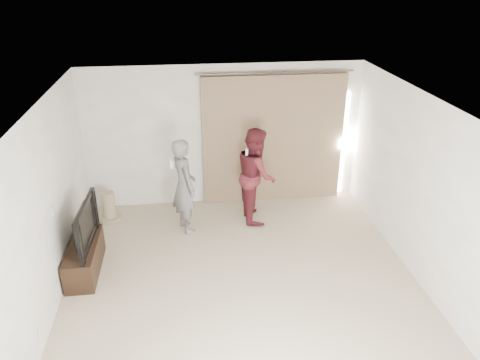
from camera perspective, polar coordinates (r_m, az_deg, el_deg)
The scene contains 10 objects.
floor at distance 6.74m, azimuth 0.47°, elevation -13.10°, with size 5.50×5.50×0.00m, color tan.
wall_back at distance 8.53m, azimuth -1.97°, elevation 5.40°, with size 5.00×0.04×2.60m, color white.
wall_left at distance 6.24m, azimuth -22.94°, elevation -4.44°, with size 0.04×5.50×2.60m.
ceiling at distance 5.53m, azimuth 0.56°, elevation 8.61°, with size 5.00×5.50×0.01m, color white.
curtain at distance 8.63m, azimuth 4.16°, elevation 4.89°, with size 2.80×0.11×2.46m.
tv_console at distance 7.32m, azimuth -18.41°, elevation -8.98°, with size 0.41×1.17×0.45m, color black.
tv at distance 7.04m, azimuth -19.01°, elevation -5.25°, with size 1.13×0.15×0.65m, color black.
scratching_post at distance 8.57m, azimuth -15.66°, elevation -3.39°, with size 0.41×0.41×0.54m.
person_man at distance 7.76m, azimuth -6.83°, elevation -0.71°, with size 0.57×0.69×1.63m.
person_woman at distance 8.07m, azimuth 1.96°, elevation 0.68°, with size 0.65×0.83×1.68m.
Camera 1 is at (-0.72, -5.26, 4.16)m, focal length 35.00 mm.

